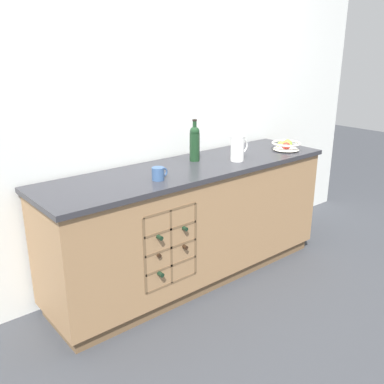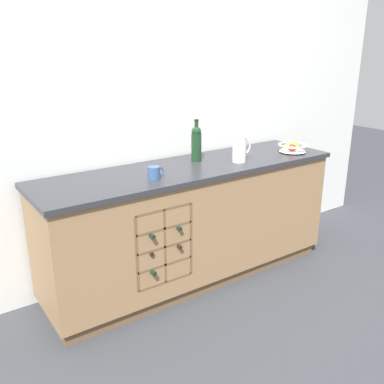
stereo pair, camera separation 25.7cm
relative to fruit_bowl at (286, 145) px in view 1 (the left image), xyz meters
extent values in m
plane|color=#383A3F|center=(-0.91, 0.12, -0.95)|extent=(14.00, 14.00, 0.00)
cube|color=silver|center=(-0.91, 0.48, 0.33)|extent=(4.67, 0.06, 2.55)
cube|color=brown|center=(-0.91, 0.12, -0.90)|extent=(2.21, 0.51, 0.09)
cube|color=#99724C|center=(-0.91, 0.12, -0.47)|extent=(2.27, 0.57, 0.78)
cube|color=#2D2D33|center=(-0.91, 0.12, -0.06)|extent=(2.31, 0.61, 0.03)
cube|color=brown|center=(-1.32, -0.07, -0.46)|extent=(0.41, 0.01, 0.52)
cube|color=brown|center=(-1.53, -0.12, -0.46)|extent=(0.02, 0.10, 0.52)
cube|color=brown|center=(-1.12, -0.12, -0.46)|extent=(0.02, 0.10, 0.52)
cube|color=brown|center=(-1.32, -0.12, -0.72)|extent=(0.41, 0.10, 0.02)
cube|color=brown|center=(-1.32, -0.12, -0.59)|extent=(0.41, 0.10, 0.02)
cube|color=brown|center=(-1.32, -0.12, -0.46)|extent=(0.41, 0.10, 0.02)
cube|color=brown|center=(-1.32, -0.12, -0.33)|extent=(0.41, 0.10, 0.02)
cube|color=brown|center=(-1.32, -0.12, -0.20)|extent=(0.41, 0.10, 0.02)
cube|color=brown|center=(-1.32, -0.12, -0.46)|extent=(0.02, 0.10, 0.52)
cylinder|color=black|center=(-1.43, -0.04, -0.61)|extent=(0.08, 0.18, 0.08)
cylinder|color=black|center=(-1.43, -0.17, -0.61)|extent=(0.03, 0.08, 0.03)
cylinder|color=black|center=(-1.43, 0.00, -0.48)|extent=(0.07, 0.20, 0.07)
cylinder|color=black|center=(-1.43, -0.14, -0.48)|extent=(0.03, 0.09, 0.03)
cylinder|color=black|center=(-1.22, -0.01, -0.48)|extent=(0.07, 0.20, 0.07)
cylinder|color=black|center=(-1.22, -0.16, -0.48)|extent=(0.03, 0.09, 0.03)
cylinder|color=black|center=(-1.43, -0.02, -0.35)|extent=(0.07, 0.20, 0.07)
cylinder|color=black|center=(-1.43, -0.17, -0.35)|extent=(0.03, 0.09, 0.03)
cylinder|color=black|center=(-1.22, 0.00, -0.35)|extent=(0.07, 0.21, 0.07)
cylinder|color=black|center=(-1.22, -0.15, -0.35)|extent=(0.03, 0.09, 0.03)
cylinder|color=silver|center=(0.00, 0.00, -0.04)|extent=(0.11, 0.11, 0.01)
cone|color=silver|center=(0.00, 0.00, 0.00)|extent=(0.22, 0.22, 0.06)
torus|color=silver|center=(0.00, 0.00, 0.02)|extent=(0.24, 0.24, 0.02)
sphere|color=#7FA838|center=(0.03, 0.01, 0.00)|extent=(0.08, 0.08, 0.08)
sphere|color=#7FA838|center=(-0.02, 0.03, 0.00)|extent=(0.07, 0.07, 0.07)
sphere|color=red|center=(-0.03, -0.03, 0.00)|extent=(0.07, 0.07, 0.07)
cylinder|color=white|center=(-0.55, 0.02, 0.05)|extent=(0.10, 0.10, 0.19)
torus|color=white|center=(-0.55, 0.02, 0.14)|extent=(0.11, 0.11, 0.01)
torus|color=white|center=(-0.50, 0.02, 0.06)|extent=(0.11, 0.01, 0.11)
cylinder|color=#385684|center=(-1.30, -0.01, 0.00)|extent=(0.08, 0.08, 0.08)
torus|color=#385684|center=(-1.26, -0.01, 0.00)|extent=(0.07, 0.01, 0.07)
cylinder|color=#19381E|center=(-0.80, 0.22, 0.06)|extent=(0.08, 0.08, 0.21)
sphere|color=#19381E|center=(-0.80, 0.22, 0.18)|extent=(0.07, 0.07, 0.07)
cylinder|color=#19381E|center=(-0.80, 0.22, 0.21)|extent=(0.03, 0.03, 0.09)
cylinder|color=black|center=(-0.80, 0.22, 0.26)|extent=(0.03, 0.03, 0.01)
camera|label=1|loc=(-2.81, -2.17, 0.77)|focal=40.00mm
camera|label=2|loc=(-2.61, -2.33, 0.77)|focal=40.00mm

